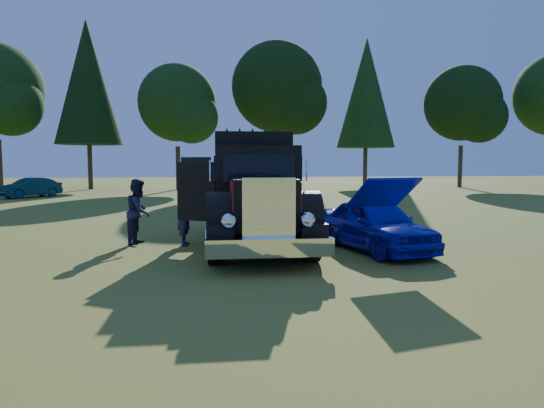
{
  "coord_description": "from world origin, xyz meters",
  "views": [
    {
      "loc": [
        -1.16,
        -9.76,
        2.21
      ],
      "look_at": [
        0.24,
        1.94,
        1.18
      ],
      "focal_mm": 32.0,
      "sensor_mm": 36.0,
      "label": 1
    }
  ],
  "objects_px": {
    "spectator_far": "(139,212)",
    "distant_teal_car": "(30,188)",
    "diamond_t_truck": "(255,198)",
    "hotrod_coupe": "(376,225)",
    "spectator_near": "(185,215)"
  },
  "relations": [
    {
      "from": "spectator_far",
      "to": "distant_teal_car",
      "type": "bearing_deg",
      "value": 37.31
    },
    {
      "from": "spectator_far",
      "to": "distant_teal_car",
      "type": "distance_m",
      "value": 20.51
    },
    {
      "from": "diamond_t_truck",
      "to": "spectator_far",
      "type": "bearing_deg",
      "value": 166.43
    },
    {
      "from": "diamond_t_truck",
      "to": "hotrod_coupe",
      "type": "distance_m",
      "value": 3.14
    },
    {
      "from": "hotrod_coupe",
      "to": "spectator_far",
      "type": "height_order",
      "value": "hotrod_coupe"
    },
    {
      "from": "distant_teal_car",
      "to": "spectator_far",
      "type": "bearing_deg",
      "value": -24.31
    },
    {
      "from": "diamond_t_truck",
      "to": "spectator_far",
      "type": "distance_m",
      "value": 3.18
    },
    {
      "from": "spectator_near",
      "to": "distant_teal_car",
      "type": "height_order",
      "value": "spectator_near"
    },
    {
      "from": "hotrod_coupe",
      "to": "spectator_near",
      "type": "bearing_deg",
      "value": 163.87
    },
    {
      "from": "hotrod_coupe",
      "to": "spectator_near",
      "type": "relative_size",
      "value": 2.65
    },
    {
      "from": "diamond_t_truck",
      "to": "spectator_far",
      "type": "xyz_separation_m",
      "value": [
        -3.06,
        0.74,
        -0.4
      ]
    },
    {
      "from": "hotrod_coupe",
      "to": "distant_teal_car",
      "type": "relative_size",
      "value": 1.16
    },
    {
      "from": "diamond_t_truck",
      "to": "hotrod_coupe",
      "type": "relative_size",
      "value": 1.68
    },
    {
      "from": "hotrod_coupe",
      "to": "spectator_near",
      "type": "distance_m",
      "value": 4.94
    },
    {
      "from": "hotrod_coupe",
      "to": "distant_teal_car",
      "type": "distance_m",
      "value": 25.17
    }
  ]
}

